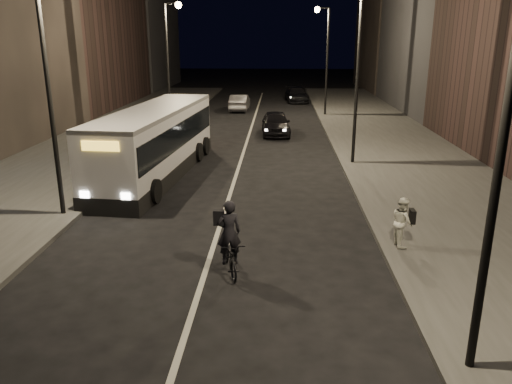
# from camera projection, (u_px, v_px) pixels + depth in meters

# --- Properties ---
(ground) EXTENTS (180.00, 180.00, 0.00)m
(ground) POSITION_uv_depth(u_px,v_px,m) (205.00, 271.00, 13.53)
(ground) COLOR black
(ground) RESTS_ON ground
(sidewalk_right) EXTENTS (7.00, 70.00, 0.16)m
(sidewalk_right) POSITION_uv_depth(u_px,v_px,m) (402.00, 155.00, 26.48)
(sidewalk_right) COLOR #333330
(sidewalk_right) RESTS_ON ground
(sidewalk_left) EXTENTS (7.00, 70.00, 0.16)m
(sidewalk_left) POSITION_uv_depth(u_px,v_px,m) (88.00, 152.00, 27.23)
(sidewalk_left) COLOR #333330
(sidewalk_left) RESTS_ON ground
(streetlight_right_near) EXTENTS (1.20, 0.44, 8.12)m
(streetlight_right_near) POSITION_uv_depth(u_px,v_px,m) (494.00, 85.00, 7.88)
(streetlight_right_near) COLOR black
(streetlight_right_near) RESTS_ON sidewalk_right
(streetlight_right_mid) EXTENTS (1.20, 0.44, 8.12)m
(streetlight_right_mid) POSITION_uv_depth(u_px,v_px,m) (353.00, 53.00, 23.14)
(streetlight_right_mid) COLOR black
(streetlight_right_mid) RESTS_ON sidewalk_right
(streetlight_right_far) EXTENTS (1.20, 0.44, 8.12)m
(streetlight_right_far) POSITION_uv_depth(u_px,v_px,m) (324.00, 47.00, 38.40)
(streetlight_right_far) COLOR black
(streetlight_right_far) RESTS_ON sidewalk_right
(streetlight_left_near) EXTENTS (1.20, 0.44, 8.12)m
(streetlight_left_near) POSITION_uv_depth(u_px,v_px,m) (53.00, 60.00, 15.98)
(streetlight_left_near) COLOR black
(streetlight_left_near) RESTS_ON sidewalk_left
(streetlight_left_far) EXTENTS (1.20, 0.44, 8.12)m
(streetlight_left_far) POSITION_uv_depth(u_px,v_px,m) (171.00, 48.00, 33.15)
(streetlight_left_far) COLOR black
(streetlight_left_far) RESTS_ON sidewalk_left
(city_bus) EXTENTS (3.42, 11.52, 3.06)m
(city_bus) POSITION_uv_depth(u_px,v_px,m) (156.00, 139.00, 22.49)
(city_bus) COLOR silver
(city_bus) RESTS_ON ground
(cyclist_on_bicycle) EXTENTS (1.11, 1.93, 2.10)m
(cyclist_on_bicycle) POSITION_uv_depth(u_px,v_px,m) (230.00, 249.00, 13.24)
(cyclist_on_bicycle) COLOR black
(cyclist_on_bicycle) RESTS_ON ground
(pedestrian_woman) EXTENTS (0.65, 0.79, 1.49)m
(pedestrian_woman) POSITION_uv_depth(u_px,v_px,m) (402.00, 222.00, 14.61)
(pedestrian_woman) COLOR beige
(pedestrian_woman) RESTS_ON sidewalk_right
(car_near) EXTENTS (2.00, 4.47, 1.49)m
(car_near) POSITION_uv_depth(u_px,v_px,m) (276.00, 123.00, 32.25)
(car_near) COLOR black
(car_near) RESTS_ON ground
(car_mid) EXTENTS (1.56, 4.25, 1.39)m
(car_mid) POSITION_uv_depth(u_px,v_px,m) (240.00, 103.00, 42.75)
(car_mid) COLOR #404043
(car_mid) RESTS_ON ground
(car_far) EXTENTS (2.47, 5.02, 1.41)m
(car_far) POSITION_uv_depth(u_px,v_px,m) (296.00, 95.00, 48.58)
(car_far) COLOR black
(car_far) RESTS_ON ground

